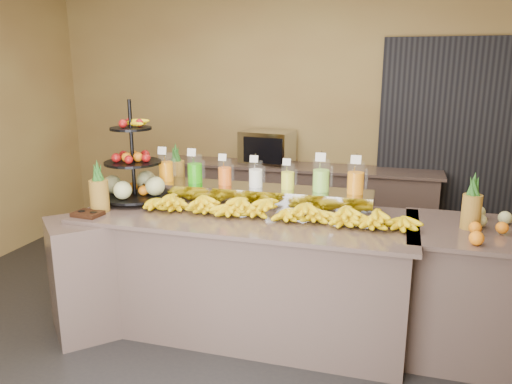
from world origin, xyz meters
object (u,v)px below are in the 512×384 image
at_px(pitcher_tray, 256,196).
at_px(oven_warmer, 267,148).
at_px(banana_heap, 272,207).
at_px(fruit_stand, 138,176).
at_px(right_fruit_pile, 497,226).
at_px(condiment_caddy, 88,214).

height_order(pitcher_tray, oven_warmer, oven_warmer).
relative_size(banana_heap, fruit_stand, 2.64).
bearing_deg(fruit_stand, oven_warmer, 57.43).
relative_size(right_fruit_pile, oven_warmer, 0.81).
relative_size(condiment_caddy, oven_warmer, 0.37).
height_order(pitcher_tray, condiment_caddy, pitcher_tray).
height_order(fruit_stand, oven_warmer, fruit_stand).
xyz_separation_m(pitcher_tray, banana_heap, (0.21, -0.29, 0.00)).
bearing_deg(banana_heap, oven_warmer, 105.92).
bearing_deg(right_fruit_pile, condiment_caddy, -173.37).
distance_m(pitcher_tray, oven_warmer, 1.71).
relative_size(banana_heap, oven_warmer, 3.91).
bearing_deg(fruit_stand, pitcher_tray, -4.75).
xyz_separation_m(pitcher_tray, condiment_caddy, (-1.12, -0.64, -0.06)).
bearing_deg(condiment_caddy, oven_warmer, 71.64).
relative_size(pitcher_tray, condiment_caddy, 9.03).
distance_m(banana_heap, right_fruit_pile, 1.51).
distance_m(pitcher_tray, fruit_stand, 0.98).
relative_size(fruit_stand, condiment_caddy, 4.04).
bearing_deg(condiment_caddy, banana_heap, 14.83).
bearing_deg(oven_warmer, condiment_caddy, -100.59).
relative_size(pitcher_tray, oven_warmer, 3.31).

